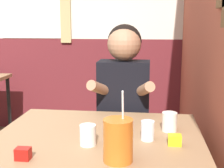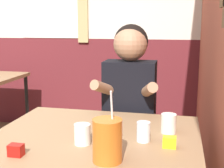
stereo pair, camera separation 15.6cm
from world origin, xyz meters
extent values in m
cube|color=#9E4C38|center=(1.46, 1.26, 1.35)|extent=(0.06, 4.51, 2.70)
cube|color=maroon|center=(0.00, 2.54, 0.55)|extent=(5.85, 0.06, 1.10)
cube|color=#93704C|center=(0.83, 0.41, 0.71)|extent=(1.03, 0.88, 0.04)
cylinder|color=black|center=(0.36, 0.81, 0.35)|extent=(0.04, 0.04, 0.70)
cylinder|color=black|center=(-0.47, 2.17, 0.35)|extent=(0.04, 0.04, 0.70)
cube|color=black|center=(0.91, 1.01, 0.75)|extent=(0.34, 0.20, 0.57)
sphere|color=black|center=(0.91, 1.04, 1.16)|extent=(0.23, 0.23, 0.23)
sphere|color=#9E7051|center=(0.91, 1.01, 1.14)|extent=(0.22, 0.22, 0.22)
cylinder|color=#9E7051|center=(0.77, 0.87, 0.87)|extent=(0.14, 0.27, 0.15)
cylinder|color=#9E7051|center=(1.04, 0.87, 0.87)|extent=(0.14, 0.27, 0.15)
cylinder|color=#C6661E|center=(0.96, 0.14, 0.82)|extent=(0.12, 0.12, 0.17)
cylinder|color=white|center=(0.98, 0.14, 0.96)|extent=(0.01, 0.04, 0.14)
cylinder|color=silver|center=(1.07, 0.39, 0.78)|extent=(0.06, 0.06, 0.09)
cylinder|color=silver|center=(0.80, 0.29, 0.78)|extent=(0.08, 0.08, 0.09)
cylinder|color=silver|center=(1.18, 0.53, 0.78)|extent=(0.08, 0.08, 0.10)
cube|color=#B7140F|center=(0.57, 0.11, 0.76)|extent=(0.06, 0.04, 0.05)
cube|color=yellow|center=(1.20, 0.34, 0.76)|extent=(0.06, 0.04, 0.05)
camera|label=1|loc=(1.08, -1.03, 1.28)|focal=50.00mm
camera|label=2|loc=(1.23, -1.00, 1.28)|focal=50.00mm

